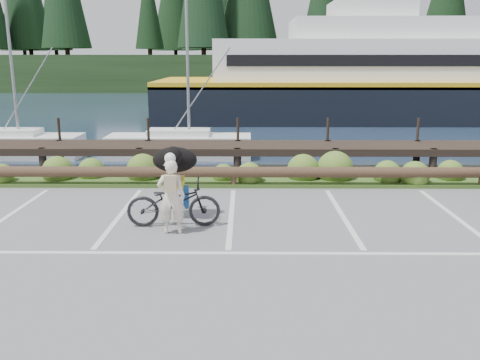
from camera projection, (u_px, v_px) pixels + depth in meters
name	position (u px, v px, depth m)	size (l,w,h in m)	color
ground	(229.00, 246.00, 9.96)	(72.00, 72.00, 0.00)	slate
harbor_backdrop	(245.00, 79.00, 86.29)	(170.00, 160.00, 30.00)	#1B2B42
vegetation_strip	(234.00, 180.00, 15.11)	(34.00, 1.60, 0.10)	#3D5B21
log_rail	(234.00, 187.00, 14.44)	(32.00, 0.30, 0.60)	#443021
bicycle	(174.00, 203.00, 11.02)	(0.71, 2.02, 1.06)	black
cyclist	(171.00, 197.00, 10.50)	(0.58, 0.38, 1.59)	#F4E6CF
dog	(175.00, 160.00, 11.45)	(1.01, 0.49, 0.58)	black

